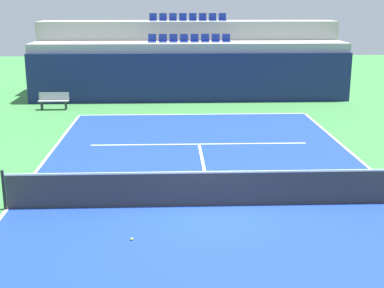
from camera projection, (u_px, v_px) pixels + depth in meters
ground_plane at (212, 206)px, 14.63m from camera, size 80.00×80.00×0.00m
court_surface at (212, 206)px, 14.63m from camera, size 11.00×24.00×0.01m
baseline_far at (193, 114)px, 26.16m from camera, size 11.00×0.10×0.00m
sideline_left at (7, 209)px, 14.41m from camera, size 0.10×24.00×0.00m
service_line_far at (199, 144)px, 20.80m from camera, size 8.26×0.10×0.00m
centre_service_line at (204, 169)px, 17.71m from camera, size 0.10×6.40×0.00m
back_wall at (190, 78)px, 28.96m from camera, size 17.30×0.30×2.62m
stands_tier_lower at (189, 70)px, 30.20m from camera, size 17.30×2.40×3.10m
stands_tier_upper at (188, 56)px, 32.38m from camera, size 17.30×2.40×4.15m
seating_row_lower at (189, 40)px, 29.86m from camera, size 4.54×0.44×0.44m
seating_row_upper at (188, 19)px, 31.90m from camera, size 4.54×0.44×0.44m
tennis_net at (212, 188)px, 14.50m from camera, size 11.08×0.08×1.07m
player_bench at (54, 100)px, 27.24m from camera, size 1.50×0.40×0.85m
tennis_ball_1 at (132, 239)px, 12.51m from camera, size 0.07×0.07×0.07m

